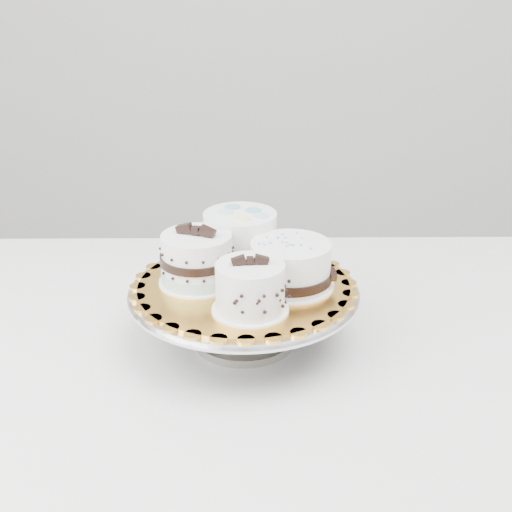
{
  "coord_description": "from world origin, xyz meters",
  "views": [
    {
      "loc": [
        -0.07,
        -0.76,
        1.25
      ],
      "look_at": [
        -0.05,
        0.07,
        0.89
      ],
      "focal_mm": 45.0,
      "sensor_mm": 36.0,
      "label": 1
    }
  ],
  "objects_px": {
    "cake_board": "(244,285)",
    "cake_banded": "(197,261)",
    "cake_stand": "(244,304)",
    "cake_swirl": "(250,289)",
    "table": "(254,389)",
    "cake_ribbon": "(291,266)",
    "cake_dots": "(240,238)"
  },
  "relations": [
    {
      "from": "cake_board",
      "to": "cake_banded",
      "type": "height_order",
      "value": "cake_banded"
    },
    {
      "from": "cake_banded",
      "to": "cake_stand",
      "type": "bearing_deg",
      "value": 15.13
    },
    {
      "from": "cake_swirl",
      "to": "cake_banded",
      "type": "relative_size",
      "value": 0.78
    },
    {
      "from": "table",
      "to": "cake_ribbon",
      "type": "relative_size",
      "value": 9.97
    },
    {
      "from": "cake_board",
      "to": "cake_ribbon",
      "type": "bearing_deg",
      "value": -5.46
    },
    {
      "from": "cake_swirl",
      "to": "cake_ribbon",
      "type": "bearing_deg",
      "value": 47.0
    },
    {
      "from": "cake_board",
      "to": "cake_banded",
      "type": "distance_m",
      "value": 0.08
    },
    {
      "from": "table",
      "to": "cake_ribbon",
      "type": "height_order",
      "value": "cake_ribbon"
    },
    {
      "from": "cake_board",
      "to": "cake_ribbon",
      "type": "xyz_separation_m",
      "value": [
        0.07,
        -0.01,
        0.03
      ]
    },
    {
      "from": "cake_board",
      "to": "cake_dots",
      "type": "height_order",
      "value": "cake_dots"
    },
    {
      "from": "cake_board",
      "to": "cake_swirl",
      "type": "xyz_separation_m",
      "value": [
        0.01,
        -0.08,
        0.03
      ]
    },
    {
      "from": "table",
      "to": "cake_ribbon",
      "type": "bearing_deg",
      "value": 20.86
    },
    {
      "from": "cake_banded",
      "to": "cake_ribbon",
      "type": "height_order",
      "value": "cake_banded"
    },
    {
      "from": "cake_board",
      "to": "cake_ribbon",
      "type": "relative_size",
      "value": 2.31
    },
    {
      "from": "cake_banded",
      "to": "cake_dots",
      "type": "distance_m",
      "value": 0.09
    },
    {
      "from": "cake_stand",
      "to": "cake_swirl",
      "type": "distance_m",
      "value": 0.1
    },
    {
      "from": "cake_ribbon",
      "to": "cake_stand",
      "type": "bearing_deg",
      "value": 168.42
    },
    {
      "from": "cake_board",
      "to": "cake_ribbon",
      "type": "height_order",
      "value": "cake_ribbon"
    },
    {
      "from": "cake_swirl",
      "to": "cake_dots",
      "type": "distance_m",
      "value": 0.15
    },
    {
      "from": "cake_swirl",
      "to": "cake_banded",
      "type": "xyz_separation_m",
      "value": [
        -0.07,
        0.09,
        0.0
      ]
    },
    {
      "from": "cake_stand",
      "to": "cake_banded",
      "type": "bearing_deg",
      "value": 172.44
    },
    {
      "from": "cake_dots",
      "to": "table",
      "type": "bearing_deg",
      "value": -75.16
    },
    {
      "from": "cake_ribbon",
      "to": "cake_dots",
      "type": "bearing_deg",
      "value": 125.32
    },
    {
      "from": "cake_board",
      "to": "cake_swirl",
      "type": "bearing_deg",
      "value": -84.85
    },
    {
      "from": "table",
      "to": "cake_banded",
      "type": "relative_size",
      "value": 10.0
    },
    {
      "from": "table",
      "to": "cake_stand",
      "type": "bearing_deg",
      "value": 120.29
    },
    {
      "from": "cake_banded",
      "to": "cake_dots",
      "type": "xyz_separation_m",
      "value": [
        0.06,
        0.07,
        0.01
      ]
    },
    {
      "from": "cake_dots",
      "to": "cake_ribbon",
      "type": "xyz_separation_m",
      "value": [
        0.07,
        -0.08,
        -0.01
      ]
    },
    {
      "from": "cake_stand",
      "to": "cake_banded",
      "type": "height_order",
      "value": "cake_banded"
    },
    {
      "from": "cake_banded",
      "to": "cake_ribbon",
      "type": "relative_size",
      "value": 1.0
    },
    {
      "from": "table",
      "to": "cake_stand",
      "type": "xyz_separation_m",
      "value": [
        -0.01,
        0.03,
        0.13
      ]
    },
    {
      "from": "cake_stand",
      "to": "cake_board",
      "type": "bearing_deg",
      "value": 0.0
    }
  ]
}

